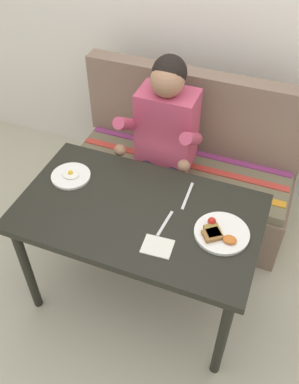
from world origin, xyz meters
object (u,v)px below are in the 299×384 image
at_px(table, 139,222).
at_px(couch, 182,174).
at_px(knife, 187,196).
at_px(plate_eggs, 71,176).
at_px(plate_breakfast, 220,233).
at_px(person, 163,137).
at_px(napkin, 157,247).
at_px(fork, 165,223).

distance_m(table, couch, 0.83).
bearing_deg(couch, knife, -71.59).
height_order(couch, plate_eggs, couch).
bearing_deg(plate_breakfast, knife, 138.84).
relative_size(person, plate_eggs, 5.81).
bearing_deg(napkin, plate_eggs, 155.17).
distance_m(person, fork, 0.67).
xyz_separation_m(plate_eggs, fork, (0.58, -0.13, -0.01)).
relative_size(plate_breakfast, plate_eggs, 1.23).
xyz_separation_m(person, plate_eggs, (-0.34, -0.49, -0.00)).
bearing_deg(couch, plate_eggs, -122.56).
height_order(napkin, fork, napkin).
distance_m(person, knife, 0.49).
height_order(person, plate_breakfast, person).
distance_m(person, plate_breakfast, 0.78).
height_order(plate_breakfast, napkin, plate_breakfast).
relative_size(plate_breakfast, fork, 1.51).
distance_m(couch, plate_eggs, 0.89).
bearing_deg(plate_eggs, napkin, -24.83).
distance_m(couch, napkin, 1.04).
xyz_separation_m(couch, plate_breakfast, (0.41, -0.77, 0.41)).
bearing_deg(couch, plate_breakfast, -62.01).
distance_m(table, plate_breakfast, 0.42).
bearing_deg(fork, person, 115.46).
bearing_deg(couch, table, -90.00).
relative_size(person, napkin, 8.88).
height_order(plate_eggs, fork, plate_eggs).
bearing_deg(person, table, -81.64).
bearing_deg(knife, napkin, -96.72).
distance_m(plate_breakfast, plate_eggs, 0.84).
bearing_deg(fork, napkin, -79.11).
relative_size(couch, knife, 7.20).
relative_size(person, knife, 6.06).
xyz_separation_m(napkin, knife, (0.03, 0.36, -0.00)).
xyz_separation_m(person, knife, (0.28, -0.41, -0.01)).
xyz_separation_m(table, person, (-0.09, 0.59, 0.09)).
distance_m(couch, knife, 0.73).
relative_size(table, couch, 0.83).
relative_size(table, napkin, 8.79).
xyz_separation_m(plate_breakfast, fork, (-0.26, -0.03, -0.01)).
distance_m(plate_eggs, napkin, 0.65).
distance_m(couch, fork, 0.91).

